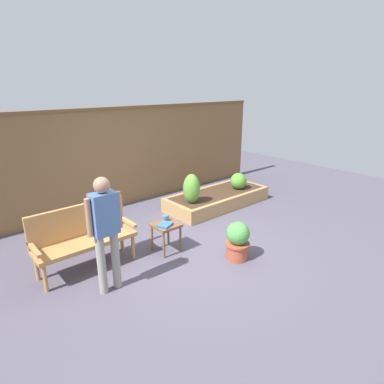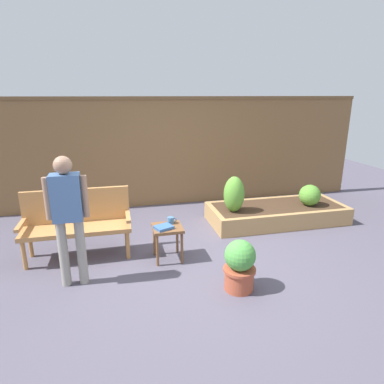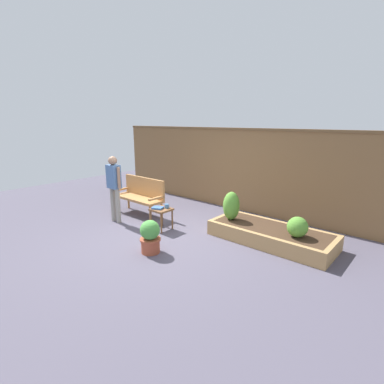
% 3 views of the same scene
% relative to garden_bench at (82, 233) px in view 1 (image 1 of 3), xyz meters
% --- Properties ---
extents(ground_plane, '(14.00, 14.00, 0.00)m').
position_rel_garden_bench_xyz_m(ground_plane, '(1.50, -0.61, -0.54)').
color(ground_plane, '#514C5B').
extents(fence_back, '(8.40, 0.14, 2.16)m').
position_rel_garden_bench_xyz_m(fence_back, '(1.50, 1.99, 0.55)').
color(fence_back, brown).
rests_on(fence_back, ground_plane).
extents(garden_bench, '(1.44, 0.48, 0.94)m').
position_rel_garden_bench_xyz_m(garden_bench, '(0.00, 0.00, 0.00)').
color(garden_bench, '#B77F47').
rests_on(garden_bench, ground_plane).
extents(side_table, '(0.40, 0.40, 0.48)m').
position_rel_garden_bench_xyz_m(side_table, '(1.20, -0.42, -0.15)').
color(side_table, brown).
rests_on(side_table, ground_plane).
extents(cup_on_table, '(0.13, 0.09, 0.09)m').
position_rel_garden_bench_xyz_m(cup_on_table, '(1.26, -0.31, -0.02)').
color(cup_on_table, teal).
rests_on(cup_on_table, side_table).
extents(book_on_table, '(0.28, 0.26, 0.04)m').
position_rel_garden_bench_xyz_m(book_on_table, '(1.14, -0.47, -0.05)').
color(book_on_table, '#38609E').
rests_on(book_on_table, side_table).
extents(potted_boxwood, '(0.38, 0.38, 0.61)m').
position_rel_garden_bench_xyz_m(potted_boxwood, '(1.88, -1.34, -0.23)').
color(potted_boxwood, '#A84C33').
rests_on(potted_boxwood, ground_plane).
extents(raised_planter_bed, '(2.40, 1.00, 0.30)m').
position_rel_garden_bench_xyz_m(raised_planter_bed, '(3.32, 0.53, -0.39)').
color(raised_planter_bed, '#AD8451').
rests_on(raised_planter_bed, ground_plane).
extents(shrub_near_bench, '(0.35, 0.35, 0.61)m').
position_rel_garden_bench_xyz_m(shrub_near_bench, '(2.45, 0.41, 0.06)').
color(shrub_near_bench, brown).
rests_on(shrub_near_bench, raised_planter_bed).
extents(shrub_far_corner, '(0.37, 0.37, 0.37)m').
position_rel_garden_bench_xyz_m(shrub_far_corner, '(3.87, 0.41, -0.06)').
color(shrub_far_corner, brown).
rests_on(shrub_far_corner, raised_planter_bed).
extents(person_by_bench, '(0.47, 0.20, 1.56)m').
position_rel_garden_bench_xyz_m(person_by_bench, '(0.01, -0.78, 0.39)').
color(person_by_bench, gray).
rests_on(person_by_bench, ground_plane).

